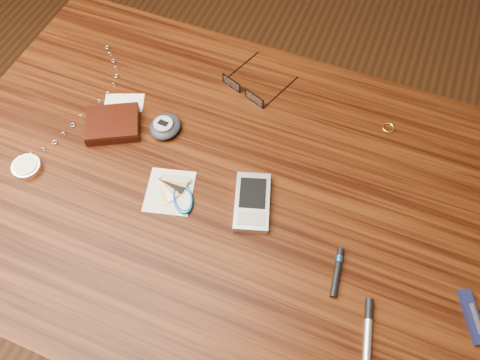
{
  "coord_description": "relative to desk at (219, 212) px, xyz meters",
  "views": [
    {
      "loc": [
        0.19,
        -0.36,
        1.45
      ],
      "look_at": [
        0.04,
        0.02,
        0.76
      ],
      "focal_mm": 35.0,
      "sensor_mm": 36.0,
      "label": 1
    }
  ],
  "objects": [
    {
      "name": "pocket_watch",
      "position": [
        -0.32,
        -0.08,
        0.11
      ],
      "size": [
        0.08,
        0.34,
        0.02
      ],
      "color": "silver",
      "rests_on": "desk"
    },
    {
      "name": "notepad_keys",
      "position": [
        -0.06,
        -0.04,
        0.11
      ],
      "size": [
        0.11,
        0.1,
        0.01
      ],
      "color": "silver",
      "rests_on": "desk"
    },
    {
      "name": "ground",
      "position": [
        0.0,
        0.0,
        -0.65
      ],
      "size": [
        3.8,
        3.8,
        0.0
      ],
      "primitive_type": "plane",
      "color": "#472814",
      "rests_on": "ground"
    },
    {
      "name": "silver_pen",
      "position": [
        0.3,
        -0.16,
        0.11
      ],
      "size": [
        0.04,
        0.14,
        0.01
      ],
      "color": "silver",
      "rests_on": "desk"
    },
    {
      "name": "black_blue_pen",
      "position": [
        0.24,
        -0.07,
        0.11
      ],
      "size": [
        0.02,
        0.08,
        0.01
      ],
      "color": "black",
      "rests_on": "desk"
    },
    {
      "name": "pda_phone",
      "position": [
        0.07,
        -0.01,
        0.11
      ],
      "size": [
        0.09,
        0.12,
        0.02
      ],
      "color": "#B7B7BC",
      "rests_on": "desk"
    },
    {
      "name": "wallet_and_card",
      "position": [
        -0.23,
        0.05,
        0.11
      ],
      "size": [
        0.12,
        0.15,
        0.02
      ],
      "color": "black",
      "rests_on": "desk"
    },
    {
      "name": "pedometer",
      "position": [
        -0.14,
        0.07,
        0.11
      ],
      "size": [
        0.06,
        0.07,
        0.03
      ],
      "color": "#20222B",
      "rests_on": "desk"
    },
    {
      "name": "pocket_knife",
      "position": [
        0.44,
        -0.07,
        0.11
      ],
      "size": [
        0.05,
        0.08,
        0.01
      ],
      "color": "#13163B",
      "rests_on": "desk"
    },
    {
      "name": "gold_ring",
      "position": [
        0.25,
        0.23,
        0.1
      ],
      "size": [
        0.02,
        0.02,
        0.0
      ],
      "primitive_type": "torus",
      "rotation": [
        0.0,
        0.0,
        0.0
      ],
      "color": "#ECD975",
      "rests_on": "desk"
    },
    {
      "name": "desk",
      "position": [
        0.0,
        0.0,
        0.0
      ],
      "size": [
        1.0,
        0.7,
        0.75
      ],
      "color": "#381908",
      "rests_on": "ground"
    },
    {
      "name": "eyeglasses",
      "position": [
        -0.03,
        0.21,
        0.11
      ],
      "size": [
        0.14,
        0.14,
        0.02
      ],
      "color": "black",
      "rests_on": "desk"
    }
  ]
}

